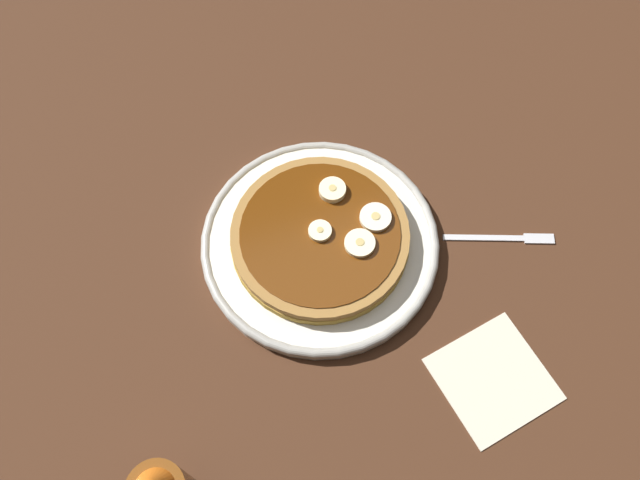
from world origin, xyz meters
The scene contains 9 objects.
ground_plane centered at (0.00, 0.00, -1.50)cm, with size 140.00×140.00×3.00cm, color #422616.
plate centered at (0.00, 0.00, 1.00)cm, with size 27.38×27.38×1.85cm.
pancake_stack centered at (-0.10, 0.04, 2.68)cm, with size 20.42×20.95×2.30cm.
banana_slice_0 centered at (0.41, -0.37, 4.05)cm, with size 2.62×2.62×0.80cm.
banana_slice_1 centered at (-0.52, -6.42, 4.05)cm, with size 3.58×3.58×0.80cm.
banana_slice_2 centered at (-2.92, -3.59, 4.05)cm, with size 3.42×3.42×0.81cm.
banana_slice_3 centered at (4.40, -3.10, 4.18)cm, with size 3.10×3.10×1.06cm.
napkin centered at (-20.92, -11.99, 0.15)cm, with size 11.00×11.00×0.30cm, color beige.
fork centered at (-6.40, -20.76, 0.25)cm, with size 5.55×12.50×0.50cm.
Camera 1 is at (-32.33, 11.73, 71.77)cm, focal length 38.45 mm.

